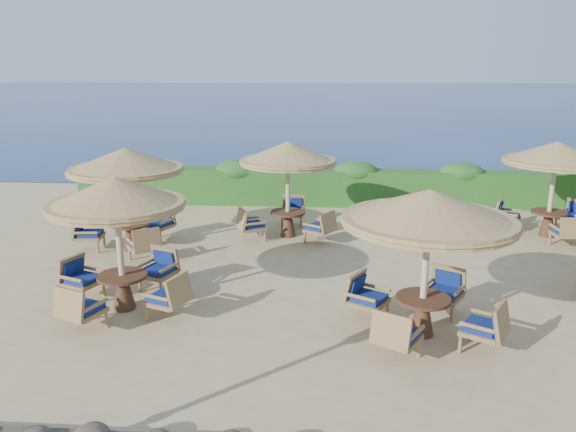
{
  "coord_description": "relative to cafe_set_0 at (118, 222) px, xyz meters",
  "views": [
    {
      "loc": [
        -0.49,
        -11.51,
        4.68
      ],
      "look_at": [
        -1.35,
        0.85,
        1.3
      ],
      "focal_mm": 35.0,
      "sensor_mm": 36.0,
      "label": 1
    }
  ],
  "objects": [
    {
      "name": "cafe_set_5",
      "position": [
        10.12,
        5.54,
        0.14
      ],
      "size": [
        2.81,
        2.82,
        2.65
      ],
      "color": "#CDB890",
      "rests_on": "ground"
    },
    {
      "name": "cafe_set_3",
      "position": [
        -1.08,
        3.56,
        0.16
      ],
      "size": [
        2.89,
        2.89,
        2.65
      ],
      "color": "#CDB890",
      "rests_on": "ground"
    },
    {
      "name": "hedge",
      "position": [
        4.42,
        8.74,
        -1.17
      ],
      "size": [
        18.0,
        0.9,
        1.2
      ],
      "primitive_type": "cube",
      "color": "#1E4E19",
      "rests_on": "ground"
    },
    {
      "name": "ground",
      "position": [
        4.42,
        1.54,
        -1.77
      ],
      "size": [
        120.0,
        120.0,
        0.0
      ],
      "primitive_type": "plane",
      "color": "tan",
      "rests_on": "ground"
    },
    {
      "name": "cafe_set_1",
      "position": [
        5.67,
        -0.7,
        0.1
      ],
      "size": [
        3.0,
        3.0,
        2.65
      ],
      "color": "#CDB890",
      "rests_on": "ground"
    },
    {
      "name": "sea",
      "position": [
        4.42,
        71.54,
        -1.77
      ],
      "size": [
        160.0,
        160.0,
        0.0
      ],
      "primitive_type": "plane",
      "color": "#0C2153",
      "rests_on": "ground"
    },
    {
      "name": "cafe_set_0",
      "position": [
        0.0,
        0.0,
        0.0
      ],
      "size": [
        2.86,
        2.86,
        2.65
      ],
      "color": "#CDB890",
      "rests_on": "ground"
    },
    {
      "name": "cafe_set_4",
      "position": [
        2.88,
        5.03,
        0.11
      ],
      "size": [
        2.77,
        2.75,
        2.65
      ],
      "color": "#CDB890",
      "rests_on": "ground"
    }
  ]
}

